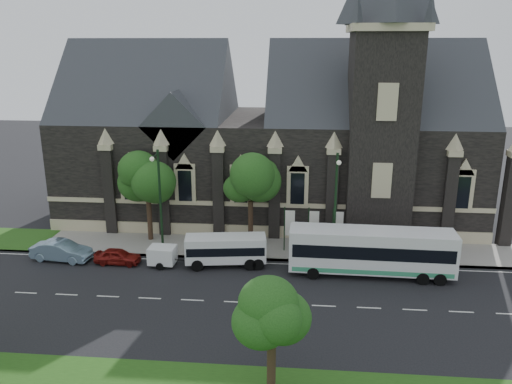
# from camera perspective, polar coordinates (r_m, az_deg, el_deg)

# --- Properties ---
(ground) EXTENTS (160.00, 160.00, 0.00)m
(ground) POSITION_cam_1_polar(r_m,az_deg,el_deg) (35.82, -7.20, -12.02)
(ground) COLOR black
(ground) RESTS_ON ground
(sidewalk) EXTENTS (80.00, 5.00, 0.15)m
(sidewalk) POSITION_cam_1_polar(r_m,az_deg,el_deg) (44.21, -4.63, -6.12)
(sidewalk) COLOR gray
(sidewalk) RESTS_ON ground
(museum) EXTENTS (40.00, 17.70, 29.90)m
(museum) POSITION_cam_1_polar(r_m,az_deg,el_deg) (50.32, 2.71, 6.32)
(museum) COLOR black
(museum) RESTS_ON ground
(tree_park_east) EXTENTS (3.40, 3.40, 6.28)m
(tree_park_east) POSITION_cam_1_polar(r_m,az_deg,el_deg) (24.73, 2.24, -13.59)
(tree_park_east) COLOR black
(tree_park_east) RESTS_ON ground
(tree_walk_right) EXTENTS (4.08, 4.08, 7.80)m
(tree_walk_right) POSITION_cam_1_polar(r_m,az_deg,el_deg) (43.09, -0.32, 1.40)
(tree_walk_right) COLOR black
(tree_walk_right) RESTS_ON ground
(tree_walk_left) EXTENTS (3.91, 3.91, 7.64)m
(tree_walk_left) POSITION_cam_1_polar(r_m,az_deg,el_deg) (44.83, -11.87, 1.53)
(tree_walk_left) COLOR black
(tree_walk_left) RESTS_ON ground
(street_lamp_near) EXTENTS (0.36, 1.88, 9.00)m
(street_lamp_near) POSITION_cam_1_polar(r_m,az_deg,el_deg) (39.74, 8.98, -1.17)
(street_lamp_near) COLOR black
(street_lamp_near) RESTS_ON ground
(street_lamp_mid) EXTENTS (0.36, 1.88, 9.00)m
(street_lamp_mid) POSITION_cam_1_polar(r_m,az_deg,el_deg) (41.17, -10.85, -0.64)
(street_lamp_mid) COLOR black
(street_lamp_mid) RESTS_ON ground
(banner_flag_left) EXTENTS (0.90, 0.10, 4.00)m
(banner_flag_left) POSITION_cam_1_polar(r_m,az_deg,el_deg) (42.33, 3.62, -3.79)
(banner_flag_left) COLOR black
(banner_flag_left) RESTS_ON ground
(banner_flag_center) EXTENTS (0.90, 0.10, 4.00)m
(banner_flag_center) POSITION_cam_1_polar(r_m,az_deg,el_deg) (42.34, 6.34, -3.86)
(banner_flag_center) COLOR black
(banner_flag_center) RESTS_ON ground
(banner_flag_right) EXTENTS (0.90, 0.10, 4.00)m
(banner_flag_right) POSITION_cam_1_polar(r_m,az_deg,el_deg) (42.44, 9.04, -3.91)
(banner_flag_right) COLOR black
(banner_flag_right) RESTS_ON ground
(tour_coach) EXTENTS (12.35, 3.08, 3.58)m
(tour_coach) POSITION_cam_1_polar(r_m,az_deg,el_deg) (39.32, 12.88, -6.49)
(tour_coach) COLOR white
(tour_coach) RESTS_ON ground
(shuttle_bus) EXTENTS (6.52, 3.00, 2.43)m
(shuttle_bus) POSITION_cam_1_polar(r_m,az_deg,el_deg) (40.17, -3.40, -6.40)
(shuttle_bus) COLOR white
(shuttle_bus) RESTS_ON ground
(box_trailer) EXTENTS (3.02, 1.77, 1.60)m
(box_trailer) POSITION_cam_1_polar(r_m,az_deg,el_deg) (40.91, -10.52, -7.01)
(box_trailer) COLOR white
(box_trailer) RESTS_ON ground
(sedan) EXTENTS (5.07, 2.25, 1.62)m
(sedan) POSITION_cam_1_polar(r_m,az_deg,el_deg) (44.21, -21.12, -6.20)
(sedan) COLOR #7896AE
(sedan) RESTS_ON ground
(car_far_red) EXTENTS (3.72, 1.57, 1.26)m
(car_far_red) POSITION_cam_1_polar(r_m,az_deg,el_deg) (42.18, -15.35, -7.01)
(car_far_red) COLOR maroon
(car_far_red) RESTS_ON ground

